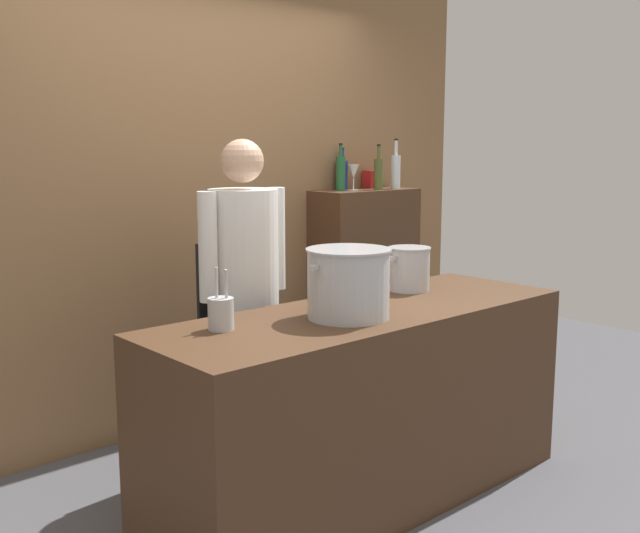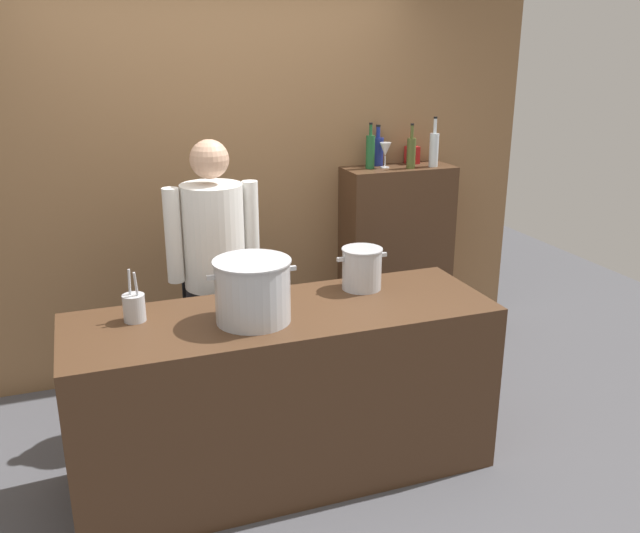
% 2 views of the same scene
% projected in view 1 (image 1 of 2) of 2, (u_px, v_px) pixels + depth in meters
% --- Properties ---
extents(ground_plane, '(8.00, 8.00, 0.00)m').
position_uv_depth(ground_plane, '(363.00, 497.00, 3.47)').
color(ground_plane, '#4C4C51').
extents(brick_back_panel, '(4.40, 0.10, 3.00)m').
position_uv_depth(brick_back_panel, '(193.00, 168.00, 4.25)').
color(brick_back_panel, olive).
rests_on(brick_back_panel, ground_plane).
extents(prep_counter, '(2.09, 0.70, 0.90)m').
position_uv_depth(prep_counter, '(364.00, 405.00, 3.39)').
color(prep_counter, '#472D1C').
rests_on(prep_counter, ground_plane).
extents(bar_cabinet, '(0.76, 0.32, 1.34)m').
position_uv_depth(bar_cabinet, '(364.00, 288.00, 5.02)').
color(bar_cabinet, '#472D1C').
rests_on(bar_cabinet, ground_plane).
extents(chef, '(0.53, 0.37, 1.66)m').
position_uv_depth(chef, '(244.00, 282.00, 3.65)').
color(chef, black).
rests_on(chef, ground_plane).
extents(stockpot_large, '(0.42, 0.37, 0.30)m').
position_uv_depth(stockpot_large, '(348.00, 283.00, 3.14)').
color(stockpot_large, '#B7BABF').
rests_on(stockpot_large, prep_counter).
extents(stockpot_small, '(0.28, 0.22, 0.22)m').
position_uv_depth(stockpot_small, '(409.00, 269.00, 3.75)').
color(stockpot_small, '#B7BABF').
rests_on(stockpot_small, prep_counter).
extents(utensil_crock, '(0.10, 0.10, 0.25)m').
position_uv_depth(utensil_crock, '(221.00, 313.00, 2.95)').
color(utensil_crock, '#B7BABF').
rests_on(utensil_crock, prep_counter).
extents(wine_bottle_cobalt, '(0.08, 0.08, 0.28)m').
position_uv_depth(wine_bottle_cobalt, '(342.00, 174.00, 4.90)').
color(wine_bottle_cobalt, navy).
rests_on(wine_bottle_cobalt, bar_cabinet).
extents(wine_bottle_green, '(0.06, 0.06, 0.30)m').
position_uv_depth(wine_bottle_green, '(341.00, 173.00, 4.77)').
color(wine_bottle_green, '#1E592D').
rests_on(wine_bottle_green, bar_cabinet).
extents(wine_bottle_olive, '(0.06, 0.06, 0.30)m').
position_uv_depth(wine_bottle_olive, '(378.00, 173.00, 4.88)').
color(wine_bottle_olive, '#475123').
rests_on(wine_bottle_olive, bar_cabinet).
extents(wine_bottle_clear, '(0.06, 0.06, 0.33)m').
position_uv_depth(wine_bottle_clear, '(396.00, 171.00, 4.99)').
color(wine_bottle_clear, silver).
rests_on(wine_bottle_clear, bar_cabinet).
extents(wine_glass_wide, '(0.08, 0.08, 0.17)m').
position_uv_depth(wine_glass_wide, '(354.00, 172.00, 4.83)').
color(wine_glass_wide, silver).
rests_on(wine_glass_wide, bar_cabinet).
extents(spice_tin_red, '(0.08, 0.08, 0.12)m').
position_uv_depth(spice_tin_red, '(370.00, 179.00, 5.07)').
color(spice_tin_red, red).
rests_on(spice_tin_red, bar_cabinet).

